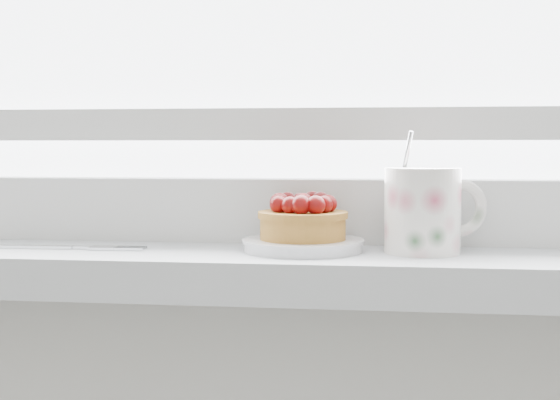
% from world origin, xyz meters
% --- Properties ---
extents(saucer, '(0.12, 0.12, 0.01)m').
position_xyz_m(saucer, '(0.01, 1.89, 0.95)').
color(saucer, silver).
rests_on(saucer, windowsill).
extents(raspberry_tart, '(0.09, 0.09, 0.05)m').
position_xyz_m(raspberry_tart, '(0.01, 1.89, 0.97)').
color(raspberry_tart, '#945F20').
rests_on(raspberry_tart, saucer).
extents(floral_mug, '(0.12, 0.10, 0.12)m').
position_xyz_m(floral_mug, '(0.13, 1.89, 0.98)').
color(floral_mug, white).
rests_on(floral_mug, windowsill).
extents(fork, '(0.18, 0.02, 0.00)m').
position_xyz_m(fork, '(-0.25, 1.87, 0.94)').
color(fork, silver).
rests_on(fork, windowsill).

